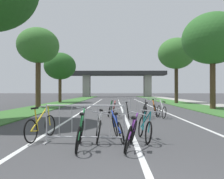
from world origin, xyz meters
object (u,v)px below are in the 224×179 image
at_px(bicycle_orange_3, 155,109).
at_px(bicycle_teal_4, 145,128).
at_px(bicycle_black_1, 144,111).
at_px(tree_left_oak_mid, 38,46).
at_px(bicycle_white_9, 99,127).
at_px(bicycle_blue_7, 117,128).
at_px(bicycle_red_5, 113,111).
at_px(tree_right_pine_near, 176,54).
at_px(bicycle_black_11, 128,111).
at_px(bicycle_silver_8, 161,111).
at_px(tree_left_cypress_far, 60,66).
at_px(bicycle_green_0, 80,134).
at_px(bicycle_purple_6, 131,134).
at_px(crowd_barrier_nearest, 85,124).
at_px(bicycle_yellow_2, 41,126).
at_px(bicycle_green_10, 110,110).
at_px(crowd_barrier_second, 137,107).
at_px(tree_right_maple_mid, 213,39).

relative_size(bicycle_orange_3, bicycle_teal_4, 1.11).
relative_size(bicycle_black_1, bicycle_orange_3, 0.95).
relative_size(tree_left_oak_mid, bicycle_white_9, 4.02).
height_order(bicycle_black_1, bicycle_orange_3, bicycle_black_1).
bearing_deg(bicycle_blue_7, bicycle_red_5, 82.81).
xyz_separation_m(tree_right_pine_near, bicycle_red_5, (-7.24, -14.13, -5.42)).
distance_m(bicycle_red_5, bicycle_black_11, 0.77).
distance_m(bicycle_blue_7, bicycle_silver_8, 6.11).
bearing_deg(bicycle_blue_7, tree_left_cypress_far, 99.05).
distance_m(bicycle_green_0, bicycle_purple_6, 1.27).
bearing_deg(tree_right_pine_near, crowd_barrier_nearest, -111.69).
distance_m(bicycle_yellow_2, bicycle_black_11, 5.98).
bearing_deg(bicycle_purple_6, tree_left_oak_mid, 128.89).
bearing_deg(bicycle_green_10, bicycle_yellow_2, 77.24).
height_order(tree_right_pine_near, bicycle_white_9, tree_right_pine_near).
bearing_deg(bicycle_silver_8, bicycle_yellow_2, -135.68).
bearing_deg(crowd_barrier_second, bicycle_yellow_2, -120.26).
xyz_separation_m(bicycle_white_9, bicycle_green_10, (0.22, 6.30, -0.00)).
bearing_deg(bicycle_orange_3, bicycle_green_10, -173.56).
xyz_separation_m(bicycle_black_1, bicycle_black_11, (-0.89, -0.03, 0.01)).
distance_m(tree_left_cypress_far, bicycle_green_10, 16.83).
height_order(crowd_barrier_nearest, bicycle_black_1, crowd_barrier_nearest).
height_order(bicycle_yellow_2, bicycle_white_9, bicycle_yellow_2).
bearing_deg(tree_right_maple_mid, bicycle_yellow_2, -131.80).
xyz_separation_m(bicycle_black_1, bicycle_silver_8, (0.92, 0.16, 0.00)).
relative_size(crowd_barrier_second, bicycle_teal_4, 1.36).
bearing_deg(crowd_barrier_second, bicycle_green_10, 164.07).
relative_size(tree_right_maple_mid, bicycle_purple_6, 4.49).
xyz_separation_m(tree_right_pine_near, bicycle_orange_3, (-4.86, -13.22, -5.38)).
relative_size(tree_left_cypress_far, bicycle_white_9, 3.62).
bearing_deg(crowd_barrier_nearest, tree_left_oak_mid, 113.74).
relative_size(crowd_barrier_second, bicycle_yellow_2, 1.27).
distance_m(bicycle_green_0, bicycle_silver_8, 7.30).
distance_m(crowd_barrier_second, bicycle_red_5, 1.42).
relative_size(bicycle_silver_8, bicycle_white_9, 0.97).
bearing_deg(tree_left_oak_mid, bicycle_red_5, -48.34).
relative_size(tree_right_pine_near, bicycle_teal_4, 4.73).
xyz_separation_m(bicycle_yellow_2, bicycle_blue_7, (2.25, -0.18, -0.03)).
xyz_separation_m(tree_right_pine_near, bicycle_silver_8, (-4.66, -14.02, -5.40)).
relative_size(tree_right_pine_near, bicycle_black_1, 4.48).
distance_m(bicycle_green_0, bicycle_orange_3, 7.93).
bearing_deg(bicycle_black_11, tree_right_pine_near, -111.26).
xyz_separation_m(bicycle_black_1, bicycle_white_9, (-2.05, -5.32, -0.00)).
bearing_deg(tree_left_oak_mid, bicycle_green_0, -67.20).
distance_m(bicycle_orange_3, bicycle_black_11, 1.89).
bearing_deg(tree_right_maple_mid, bicycle_silver_8, -132.88).
height_order(bicycle_teal_4, bicycle_black_11, bicycle_black_11).
relative_size(tree_right_pine_near, bicycle_purple_6, 4.52).
relative_size(crowd_barrier_nearest, bicycle_silver_8, 1.32).
bearing_deg(bicycle_white_9, bicycle_silver_8, -123.49).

